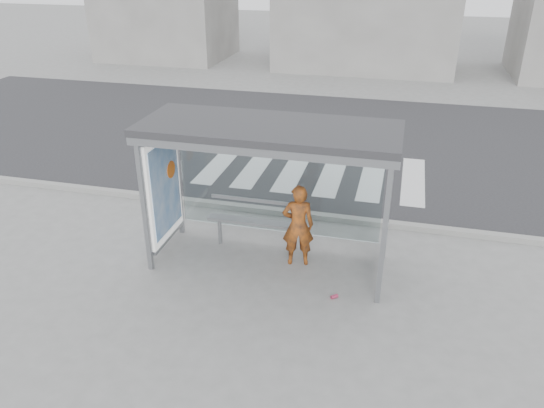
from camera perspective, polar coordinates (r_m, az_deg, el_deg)
The scene contains 9 objects.
ground at distance 9.73m, azimuth -0.32°, elevation -6.36°, with size 80.00×80.00×0.00m, color slate.
road at distance 15.96m, azimuth 6.06°, elevation 6.87°, with size 30.00×10.00×0.01m, color #272729.
curb at distance 11.35m, azimuth 2.16°, elevation -0.97°, with size 30.00×0.18×0.12m, color gray.
crosswalk at distance 13.65m, azimuth 4.45°, elevation 3.54°, with size 5.55×3.00×0.00m.
bus_shelter at distance 8.98m, azimuth -2.55°, elevation 4.92°, with size 4.25×1.65×2.62m.
building_center at distance 26.17m, azimuth 10.27°, elevation 19.75°, with size 8.00×5.00×5.00m, color gray.
person at distance 9.36m, azimuth 2.82°, elevation -2.32°, with size 0.56×0.37×1.55m, color #C15812.
bench at distance 9.96m, azimuth -1.81°, elevation -1.86°, with size 1.82×0.32×0.94m.
soda_can at distance 8.88m, azimuth 6.72°, elevation -9.86°, with size 0.07×0.07×0.12m, color #DD4169.
Camera 1 is at (2.08, -7.94, 5.22)m, focal length 35.00 mm.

